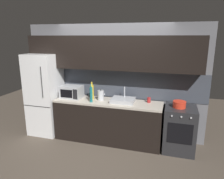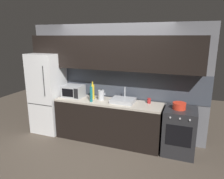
{
  "view_description": "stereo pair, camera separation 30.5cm",
  "coord_description": "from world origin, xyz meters",
  "px_view_note": "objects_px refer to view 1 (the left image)",
  "views": [
    {
      "loc": [
        1.3,
        -3.15,
        2.23
      ],
      "look_at": [
        0.09,
        0.9,
        1.16
      ],
      "focal_mm": 33.72,
      "sensor_mm": 36.0,
      "label": 1
    },
    {
      "loc": [
        1.58,
        -3.06,
        2.23
      ],
      "look_at": [
        0.09,
        0.9,
        1.16
      ],
      "focal_mm": 33.72,
      "sensor_mm": 36.0,
      "label": 2
    }
  ],
  "objects_px": {
    "kettle": "(101,95)",
    "wine_bottle_teal": "(91,94)",
    "microwave": "(72,92)",
    "wine_bottle_yellow": "(92,92)",
    "refrigerator": "(45,94)",
    "mug_dark": "(90,95)",
    "mug_red": "(149,100)",
    "cooking_pot": "(179,104)",
    "oven_range": "(179,129)"
  },
  "relations": [
    {
      "from": "microwave",
      "to": "wine_bottle_yellow",
      "type": "relative_size",
      "value": 1.2
    },
    {
      "from": "microwave",
      "to": "kettle",
      "type": "relative_size",
      "value": 1.95
    },
    {
      "from": "kettle",
      "to": "wine_bottle_yellow",
      "type": "xyz_separation_m",
      "value": [
        -0.2,
        0.0,
        0.06
      ]
    },
    {
      "from": "refrigerator",
      "to": "wine_bottle_teal",
      "type": "xyz_separation_m",
      "value": [
        1.22,
        -0.16,
        0.14
      ]
    },
    {
      "from": "microwave",
      "to": "wine_bottle_teal",
      "type": "relative_size",
      "value": 1.19
    },
    {
      "from": "microwave",
      "to": "mug_dark",
      "type": "distance_m",
      "value": 0.42
    },
    {
      "from": "oven_range",
      "to": "wine_bottle_yellow",
      "type": "xyz_separation_m",
      "value": [
        -1.86,
        0.04,
        0.61
      ]
    },
    {
      "from": "microwave",
      "to": "mug_red",
      "type": "height_order",
      "value": "microwave"
    },
    {
      "from": "wine_bottle_teal",
      "to": "cooking_pot",
      "type": "bearing_deg",
      "value": 5.2
    },
    {
      "from": "kettle",
      "to": "cooking_pot",
      "type": "height_order",
      "value": "kettle"
    },
    {
      "from": "wine_bottle_yellow",
      "to": "cooking_pot",
      "type": "xyz_separation_m",
      "value": [
        1.82,
        -0.04,
        -0.1
      ]
    },
    {
      "from": "wine_bottle_yellow",
      "to": "mug_dark",
      "type": "distance_m",
      "value": 0.23
    },
    {
      "from": "oven_range",
      "to": "refrigerator",
      "type": "bearing_deg",
      "value": 179.98
    },
    {
      "from": "mug_dark",
      "to": "oven_range",
      "type": "bearing_deg",
      "value": -5.86
    },
    {
      "from": "wine_bottle_teal",
      "to": "mug_dark",
      "type": "bearing_deg",
      "value": 114.6
    },
    {
      "from": "wine_bottle_yellow",
      "to": "mug_dark",
      "type": "height_order",
      "value": "wine_bottle_yellow"
    },
    {
      "from": "wine_bottle_teal",
      "to": "mug_dark",
      "type": "relative_size",
      "value": 4.38
    },
    {
      "from": "refrigerator",
      "to": "mug_red",
      "type": "relative_size",
      "value": 17.61
    },
    {
      "from": "kettle",
      "to": "mug_dark",
      "type": "distance_m",
      "value": 0.35
    },
    {
      "from": "mug_red",
      "to": "wine_bottle_teal",
      "type": "bearing_deg",
      "value": -164.79
    },
    {
      "from": "mug_dark",
      "to": "mug_red",
      "type": "relative_size",
      "value": 0.84
    },
    {
      "from": "refrigerator",
      "to": "kettle",
      "type": "relative_size",
      "value": 7.89
    },
    {
      "from": "oven_range",
      "to": "kettle",
      "type": "xyz_separation_m",
      "value": [
        -1.65,
        0.04,
        0.56
      ]
    },
    {
      "from": "microwave",
      "to": "mug_dark",
      "type": "relative_size",
      "value": 5.2
    },
    {
      "from": "oven_range",
      "to": "kettle",
      "type": "distance_m",
      "value": 1.74
    },
    {
      "from": "microwave",
      "to": "cooking_pot",
      "type": "height_order",
      "value": "microwave"
    },
    {
      "from": "wine_bottle_teal",
      "to": "mug_red",
      "type": "bearing_deg",
      "value": 15.21
    },
    {
      "from": "mug_red",
      "to": "kettle",
      "type": "bearing_deg",
      "value": -173.23
    },
    {
      "from": "kettle",
      "to": "wine_bottle_teal",
      "type": "xyz_separation_m",
      "value": [
        -0.14,
        -0.19,
        0.06
      ]
    },
    {
      "from": "wine_bottle_teal",
      "to": "mug_red",
      "type": "xyz_separation_m",
      "value": [
        1.16,
        0.31,
        -0.11
      ]
    },
    {
      "from": "wine_bottle_teal",
      "to": "wine_bottle_yellow",
      "type": "height_order",
      "value": "wine_bottle_teal"
    },
    {
      "from": "refrigerator",
      "to": "mug_dark",
      "type": "height_order",
      "value": "refrigerator"
    },
    {
      "from": "microwave",
      "to": "kettle",
      "type": "bearing_deg",
      "value": 1.34
    },
    {
      "from": "oven_range",
      "to": "wine_bottle_yellow",
      "type": "distance_m",
      "value": 1.96
    },
    {
      "from": "microwave",
      "to": "mug_dark",
      "type": "bearing_deg",
      "value": 26.05
    },
    {
      "from": "microwave",
      "to": "kettle",
      "type": "height_order",
      "value": "microwave"
    },
    {
      "from": "wine_bottle_yellow",
      "to": "kettle",
      "type": "bearing_deg",
      "value": -0.85
    },
    {
      "from": "refrigerator",
      "to": "cooking_pot",
      "type": "relative_size",
      "value": 7.55
    },
    {
      "from": "oven_range",
      "to": "cooking_pot",
      "type": "height_order",
      "value": "cooking_pot"
    },
    {
      "from": "microwave",
      "to": "mug_dark",
      "type": "xyz_separation_m",
      "value": [
        0.37,
        0.18,
        -0.09
      ]
    },
    {
      "from": "refrigerator",
      "to": "wine_bottle_teal",
      "type": "bearing_deg",
      "value": -7.48
    },
    {
      "from": "refrigerator",
      "to": "mug_red",
      "type": "xyz_separation_m",
      "value": [
        2.37,
        0.15,
        0.02
      ]
    },
    {
      "from": "oven_range",
      "to": "mug_red",
      "type": "bearing_deg",
      "value": 166.34
    },
    {
      "from": "mug_red",
      "to": "oven_range",
      "type": "bearing_deg",
      "value": -13.66
    },
    {
      "from": "microwave",
      "to": "wine_bottle_yellow",
      "type": "xyz_separation_m",
      "value": [
        0.48,
        0.02,
        0.03
      ]
    },
    {
      "from": "refrigerator",
      "to": "microwave",
      "type": "relative_size",
      "value": 4.04
    },
    {
      "from": "oven_range",
      "to": "mug_red",
      "type": "height_order",
      "value": "mug_red"
    },
    {
      "from": "refrigerator",
      "to": "mug_dark",
      "type": "xyz_separation_m",
      "value": [
        1.05,
        0.2,
        0.01
      ]
    },
    {
      "from": "kettle",
      "to": "wine_bottle_teal",
      "type": "relative_size",
      "value": 0.61
    },
    {
      "from": "cooking_pot",
      "to": "wine_bottle_yellow",
      "type": "bearing_deg",
      "value": 178.83
    }
  ]
}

